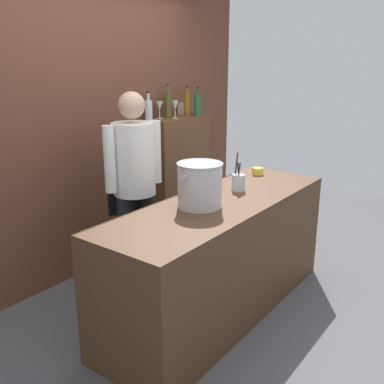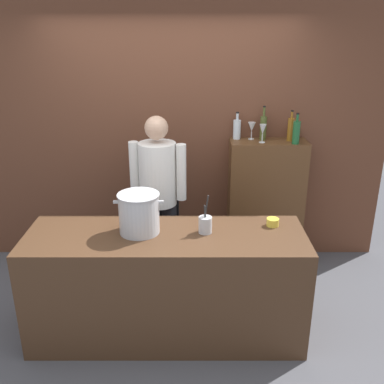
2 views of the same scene
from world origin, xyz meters
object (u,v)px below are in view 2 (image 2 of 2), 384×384
object	(u,v)px
wine_glass_wide	(252,127)
spice_tin_cream	(294,132)
wine_bottle_clear	(238,129)
wine_bottle_green	(297,132)
chef	(159,191)
butter_jar	(273,222)
wine_bottle_olive	(264,127)
wine_glass_short	(263,130)
utensil_crock	(206,224)
wine_bottle_amber	(292,129)
stockpot_large	(140,213)

from	to	relation	value
wine_glass_wide	spice_tin_cream	size ratio (longest dim) A/B	1.40
wine_bottle_clear	spice_tin_cream	distance (m)	0.57
spice_tin_cream	wine_glass_wide	bearing A→B (deg)	-175.71
wine_bottle_green	spice_tin_cream	world-z (taller)	wine_bottle_green
chef	butter_jar	bearing A→B (deg)	158.85
chef	spice_tin_cream	bearing A→B (deg)	-146.68
wine_bottle_olive	wine_glass_short	bearing A→B (deg)	-101.45
utensil_crock	wine_bottle_clear	bearing A→B (deg)	74.50
wine_bottle_olive	wine_bottle_amber	size ratio (longest dim) A/B	1.11
wine_glass_wide	stockpot_large	bearing A→B (deg)	-129.16
stockpot_large	wine_bottle_clear	distance (m)	1.55
wine_bottle_green	wine_glass_wide	distance (m)	0.44
stockpot_large	butter_jar	bearing A→B (deg)	6.08
utensil_crock	spice_tin_cream	size ratio (longest dim) A/B	2.43
utensil_crock	wine_bottle_green	world-z (taller)	wine_bottle_green
utensil_crock	chef	bearing A→B (deg)	119.37
utensil_crock	wine_bottle_clear	world-z (taller)	wine_bottle_clear
butter_jar	wine_bottle_amber	xyz separation A→B (m)	(0.32, 1.05, 0.51)
stockpot_large	wine_bottle_green	bearing A→B (deg)	36.77
wine_bottle_amber	stockpot_large	bearing A→B (deg)	-139.76
wine_glass_short	wine_bottle_green	bearing A→B (deg)	-8.64
stockpot_large	wine_glass_short	size ratio (longest dim) A/B	2.12
wine_bottle_clear	spice_tin_cream	size ratio (longest dim) A/B	2.20
butter_jar	wine_glass_wide	xyz separation A→B (m)	(-0.05, 1.11, 0.51)
butter_jar	wine_bottle_olive	size ratio (longest dim) A/B	0.29
wine_bottle_green	wine_glass_short	size ratio (longest dim) A/B	1.65
stockpot_large	wine_bottle_amber	xyz separation A→B (m)	(1.37, 1.16, 0.39)
wine_bottle_clear	wine_glass_short	size ratio (longest dim) A/B	1.50
chef	utensil_crock	distance (m)	0.84
wine_bottle_olive	wine_glass_short	distance (m)	0.11
stockpot_large	wine_glass_short	world-z (taller)	wine_glass_short
wine_glass_short	chef	bearing A→B (deg)	-159.63
wine_glass_short	wine_glass_wide	world-z (taller)	wine_glass_short
spice_tin_cream	wine_glass_short	bearing A→B (deg)	-154.34
utensil_crock	spice_tin_cream	distance (m)	1.62
wine_bottle_green	butter_jar	bearing A→B (deg)	-110.66
wine_bottle_amber	wine_glass_short	size ratio (longest dim) A/B	1.68
chef	wine_bottle_green	xyz separation A→B (m)	(1.31, 0.32, 0.48)
stockpot_large	wine_bottle_olive	bearing A→B (deg)	47.34
wine_bottle_clear	wine_bottle_amber	bearing A→B (deg)	-8.63
chef	wine_bottle_olive	xyz separation A→B (m)	(1.01, 0.48, 0.49)
wine_glass_wide	wine_bottle_clear	bearing A→B (deg)	173.96
butter_jar	wine_bottle_amber	bearing A→B (deg)	72.83
wine_bottle_clear	wine_glass_wide	bearing A→B (deg)	-6.04
utensil_crock	wine_bottle_amber	bearing A→B (deg)	53.49
stockpot_large	wine_glass_wide	size ratio (longest dim) A/B	2.22
stockpot_large	spice_tin_cream	distance (m)	1.92
utensil_crock	wine_bottle_olive	bearing A→B (deg)	63.57
stockpot_large	wine_glass_wide	xyz separation A→B (m)	(1.00, 1.22, 0.39)
wine_bottle_amber	spice_tin_cream	bearing A→B (deg)	61.40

